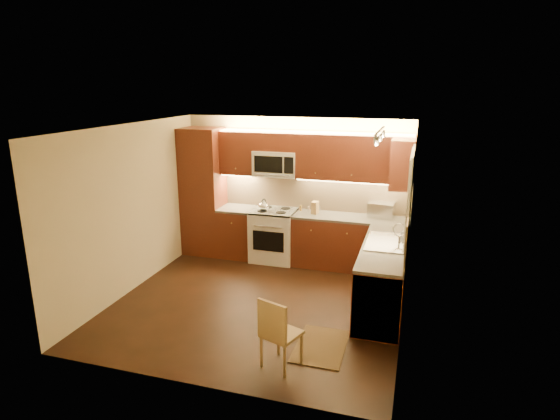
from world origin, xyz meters
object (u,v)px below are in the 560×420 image
(sink, at_px, (386,237))
(kettle, at_px, (264,205))
(dining_chair, at_px, (281,332))
(soap_bottle, at_px, (404,233))
(knife_block, at_px, (315,208))
(toaster_oven, at_px, (381,210))
(stove, at_px, (274,235))
(microwave, at_px, (276,163))

(sink, bearing_deg, kettle, 154.54)
(sink, bearing_deg, dining_chair, -115.77)
(dining_chair, bearing_deg, sink, 84.13)
(sink, relative_size, kettle, 3.94)
(kettle, relative_size, soap_bottle, 1.26)
(kettle, distance_m, dining_chair, 3.28)
(kettle, xyz_separation_m, knife_block, (0.87, 0.15, -0.02))
(soap_bottle, bearing_deg, toaster_oven, 135.40)
(sink, height_order, kettle, kettle)
(kettle, bearing_deg, soap_bottle, -4.46)
(knife_block, bearing_deg, stove, -169.33)
(toaster_oven, bearing_deg, dining_chair, -96.42)
(stove, xyz_separation_m, sink, (2.00, -1.12, 0.52))
(stove, height_order, kettle, kettle)
(microwave, height_order, toaster_oven, microwave)
(sink, bearing_deg, soap_bottle, 44.54)
(kettle, bearing_deg, stove, 45.66)
(sink, distance_m, toaster_oven, 1.31)
(stove, distance_m, sink, 2.35)
(stove, xyz_separation_m, dining_chair, (1.06, -3.08, -0.04))
(stove, distance_m, knife_block, 0.90)
(kettle, distance_m, soap_bottle, 2.52)
(toaster_oven, relative_size, knife_block, 1.98)
(toaster_oven, height_order, soap_bottle, toaster_oven)
(sink, distance_m, dining_chair, 2.24)
(microwave, height_order, knife_block, microwave)
(soap_bottle, height_order, dining_chair, soap_bottle)
(knife_block, bearing_deg, sink, -36.11)
(soap_bottle, xyz_separation_m, dining_chair, (-1.18, -2.19, -0.57))
(kettle, relative_size, knife_block, 1.04)
(stove, relative_size, sink, 1.07)
(stove, height_order, toaster_oven, toaster_oven)
(stove, bearing_deg, dining_chair, -71.06)
(toaster_oven, relative_size, dining_chair, 0.49)
(microwave, relative_size, knife_block, 3.63)
(stove, distance_m, dining_chair, 3.26)
(sink, xyz_separation_m, dining_chair, (-0.94, -1.95, -0.55))
(stove, distance_m, soap_bottle, 2.47)
(microwave, height_order, soap_bottle, microwave)
(toaster_oven, xyz_separation_m, dining_chair, (-0.77, -3.25, -0.60))
(sink, height_order, toaster_oven, toaster_oven)
(stove, distance_m, kettle, 0.60)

